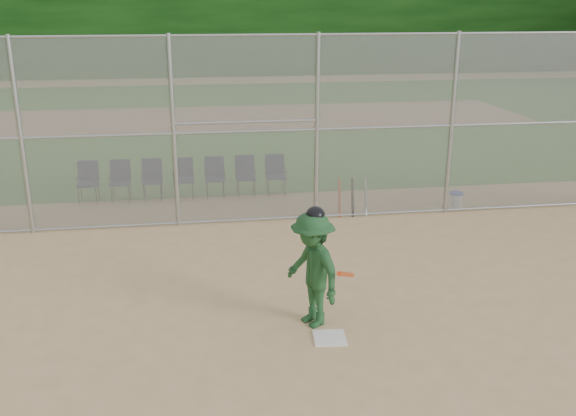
{
  "coord_description": "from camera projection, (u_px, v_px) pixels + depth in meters",
  "views": [
    {
      "loc": [
        -1.61,
        -8.2,
        4.63
      ],
      "look_at": [
        0.0,
        2.5,
        1.1
      ],
      "focal_mm": 40.0,
      "sensor_mm": 36.0,
      "label": 1
    }
  ],
  "objects": [
    {
      "name": "backstop_fence",
      "position": [
        270.0,
        128.0,
        13.43
      ],
      "size": [
        16.09,
        0.09,
        4.0
      ],
      "color": "gray",
      "rests_on": "ground"
    },
    {
      "name": "chair_5",
      "position": [
        246.0,
        176.0,
        15.76
      ],
      "size": [
        0.54,
        0.52,
        0.96
      ],
      "primitive_type": null,
      "color": "#0F1B37",
      "rests_on": "ground"
    },
    {
      "name": "chair_1",
      "position": [
        120.0,
        181.0,
        15.34
      ],
      "size": [
        0.54,
        0.52,
        0.96
      ],
      "primitive_type": null,
      "color": "#0F1B37",
      "rests_on": "ground"
    },
    {
      "name": "home_plate",
      "position": [
        330.0,
        338.0,
        9.19
      ],
      "size": [
        0.5,
        0.5,
        0.02
      ],
      "primitive_type": "cube",
      "rotation": [
        0.0,
        0.0,
        -0.09
      ],
      "color": "silver",
      "rests_on": "ground"
    },
    {
      "name": "chair_2",
      "position": [
        152.0,
        180.0,
        15.45
      ],
      "size": [
        0.54,
        0.52,
        0.96
      ],
      "primitive_type": null,
      "color": "#0F1B37",
      "rests_on": "ground"
    },
    {
      "name": "spare_bats",
      "position": [
        353.0,
        197.0,
        14.28
      ],
      "size": [
        0.66,
        0.25,
        0.85
      ],
      "color": "#D84C14",
      "rests_on": "ground"
    },
    {
      "name": "chair_4",
      "position": [
        215.0,
        178.0,
        15.66
      ],
      "size": [
        0.54,
        0.52,
        0.96
      ],
      "primitive_type": null,
      "color": "#0F1B37",
      "rests_on": "ground"
    },
    {
      "name": "chair_3",
      "position": [
        184.0,
        179.0,
        15.55
      ],
      "size": [
        0.54,
        0.52,
        0.96
      ],
      "primitive_type": null,
      "color": "#0F1B37",
      "rests_on": "ground"
    },
    {
      "name": "chair_6",
      "position": [
        276.0,
        175.0,
        15.87
      ],
      "size": [
        0.54,
        0.52,
        0.96
      ],
      "primitive_type": null,
      "color": "#0F1B37",
      "rests_on": "ground"
    },
    {
      "name": "chair_0",
      "position": [
        88.0,
        183.0,
        15.23
      ],
      "size": [
        0.54,
        0.52,
        0.96
      ],
      "primitive_type": null,
      "color": "#0F1B37",
      "rests_on": "ground"
    },
    {
      "name": "batter_at_plate",
      "position": [
        313.0,
        269.0,
        9.34
      ],
      "size": [
        1.15,
        1.42,
        1.84
      ],
      "color": "#1C4622",
      "rests_on": "ground"
    },
    {
      "name": "dirt_patch_far",
      "position": [
        232.0,
        117.0,
        26.29
      ],
      "size": [
        24.0,
        24.0,
        0.0
      ],
      "primitive_type": "plane",
      "color": "tan",
      "rests_on": "ground"
    },
    {
      "name": "grass_strip",
      "position": [
        232.0,
        118.0,
        26.29
      ],
      "size": [
        100.0,
        100.0,
        0.0
      ],
      "primitive_type": "plane",
      "color": "#295F1C",
      "rests_on": "ground"
    },
    {
      "name": "water_cooler",
      "position": [
        456.0,
        200.0,
        14.84
      ],
      "size": [
        0.31,
        0.31,
        0.39
      ],
      "color": "white",
      "rests_on": "ground"
    },
    {
      "name": "ground",
      "position": [
        313.0,
        332.0,
        9.37
      ],
      "size": [
        100.0,
        100.0,
        0.0
      ],
      "primitive_type": "plane",
      "color": "tan",
      "rests_on": "ground"
    }
  ]
}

